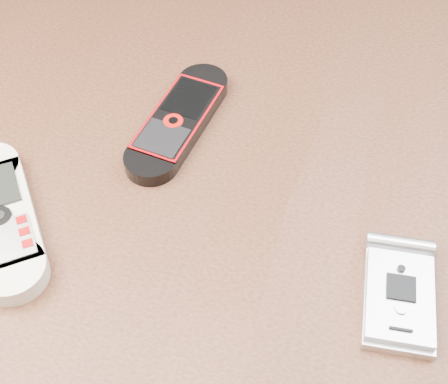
{
  "coord_description": "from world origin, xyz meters",
  "views": [
    {
      "loc": [
        0.08,
        -0.3,
        1.15
      ],
      "look_at": [
        0.01,
        0.0,
        0.76
      ],
      "focal_mm": 50.0,
      "sensor_mm": 36.0,
      "label": 1
    }
  ],
  "objects_px": {
    "nokia_black_red": "(178,120)",
    "motorola_razr": "(399,295)",
    "nokia_white": "(1,217)",
    "table": "(219,267)"
  },
  "relations": [
    {
      "from": "table",
      "to": "nokia_black_red",
      "type": "distance_m",
      "value": 0.14
    },
    {
      "from": "motorola_razr",
      "to": "nokia_white",
      "type": "bearing_deg",
      "value": 177.57
    },
    {
      "from": "nokia_black_red",
      "to": "motorola_razr",
      "type": "xyz_separation_m",
      "value": [
        0.2,
        -0.13,
        -0.0
      ]
    },
    {
      "from": "table",
      "to": "motorola_razr",
      "type": "distance_m",
      "value": 0.2
    },
    {
      "from": "nokia_black_red",
      "to": "nokia_white",
      "type": "bearing_deg",
      "value": -117.51
    },
    {
      "from": "table",
      "to": "nokia_white",
      "type": "xyz_separation_m",
      "value": [
        -0.16,
        -0.07,
        0.11
      ]
    },
    {
      "from": "nokia_black_red",
      "to": "motorola_razr",
      "type": "bearing_deg",
      "value": -23.26
    },
    {
      "from": "nokia_white",
      "to": "nokia_black_red",
      "type": "distance_m",
      "value": 0.17
    },
    {
      "from": "table",
      "to": "nokia_black_red",
      "type": "xyz_separation_m",
      "value": [
        -0.06,
        0.07,
        0.11
      ]
    },
    {
      "from": "table",
      "to": "nokia_white",
      "type": "height_order",
      "value": "nokia_white"
    }
  ]
}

